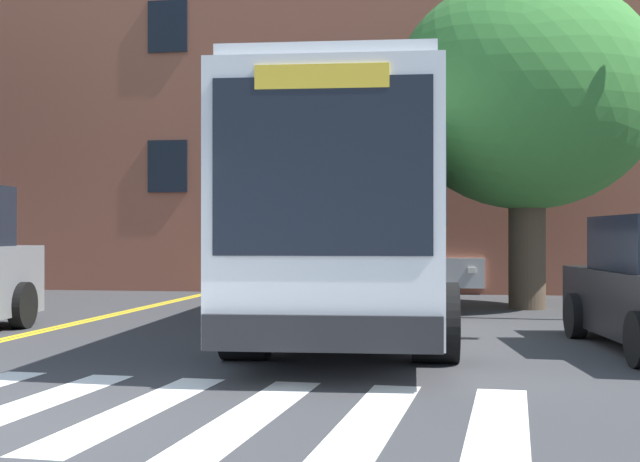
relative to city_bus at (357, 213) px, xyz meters
name	(u,v)px	position (x,y,z in m)	size (l,w,h in m)	color
lane_line_yellow_inner	(196,295)	(-5.01, 7.39, -1.87)	(0.12, 36.00, 0.01)	gold
lane_line_yellow_outer	(202,295)	(-4.85, 7.39, -1.87)	(0.12, 36.00, 0.01)	gold
city_bus	(357,213)	(0.00, 0.00, 0.00)	(3.33, 11.18, 3.47)	white
car_silver_behind_bus	(450,261)	(1.24, 10.71, -1.09)	(2.04, 4.15, 1.71)	#B7BABF
street_tree_curbside_large	(527,95)	(2.93, 4.67, 2.53)	(7.49, 7.37, 6.83)	#4C3D2D
building_facade	(207,66)	(-6.24, 12.42, 4.86)	(40.37, 7.33, 13.44)	#9E5642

